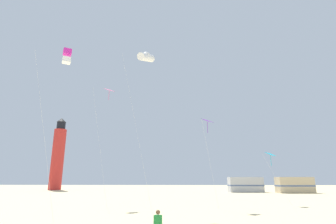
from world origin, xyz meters
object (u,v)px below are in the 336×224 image
(lighthouse_distant, at_px, (58,155))
(kite_diamond_rainbow, at_px, (108,95))
(kite_flyer_standing, at_px, (158,223))
(kite_box_magenta, at_px, (67,57))
(rv_van_silver, at_px, (246,185))
(kite_diamond_cyan, at_px, (271,156))
(rv_van_tan, at_px, (295,185))
(kite_tube_white, at_px, (146,57))
(kite_diamond_violet, at_px, (207,124))

(lighthouse_distant, bearing_deg, kite_diamond_rainbow, -58.36)
(kite_flyer_standing, bearing_deg, kite_diamond_rainbow, -52.82)
(kite_box_magenta, bearing_deg, kite_diamond_rainbow, 83.32)
(kite_box_magenta, xyz_separation_m, rv_van_silver, (21.59, 33.79, -10.41))
(kite_box_magenta, bearing_deg, rv_van_silver, 57.42)
(kite_flyer_standing, relative_size, rv_van_silver, 0.18)
(kite_diamond_cyan, relative_size, rv_van_silver, 0.79)
(kite_box_magenta, distance_m, lighthouse_distant, 46.61)
(lighthouse_distant, bearing_deg, rv_van_silver, -11.43)
(kite_box_magenta, height_order, lighthouse_distant, lighthouse_distant)
(rv_van_tan, bearing_deg, kite_flyer_standing, -124.87)
(kite_flyer_standing, relative_size, lighthouse_distant, 0.07)
(kite_tube_white, distance_m, rv_van_silver, 36.12)
(kite_diamond_rainbow, height_order, lighthouse_distant, lighthouse_distant)
(kite_diamond_cyan, xyz_separation_m, rv_van_silver, (3.23, 24.26, -3.46))
(lighthouse_distant, bearing_deg, kite_tube_white, -56.61)
(kite_tube_white, relative_size, rv_van_silver, 2.15)
(kite_diamond_cyan, bearing_deg, rv_van_silver, 82.42)
(kite_box_magenta, xyz_separation_m, lighthouse_distant, (-19.58, 42.11, -3.96))
(kite_tube_white, bearing_deg, rv_van_silver, 62.34)
(kite_diamond_violet, bearing_deg, lighthouse_distant, 130.60)
(kite_diamond_rainbow, bearing_deg, kite_box_magenta, -96.68)
(kite_box_magenta, relative_size, rv_van_silver, 1.88)
(kite_tube_white, xyz_separation_m, kite_diamond_rainbow, (-4.77, 5.05, -1.94))
(kite_tube_white, xyz_separation_m, rv_van_tan, (24.03, 27.69, -12.06))
(kite_flyer_standing, bearing_deg, kite_diamond_cyan, -112.66)
(kite_box_magenta, bearing_deg, kite_tube_white, 32.13)
(kite_diamond_rainbow, height_order, rv_van_tan, kite_diamond_rainbow)
(kite_tube_white, xyz_separation_m, kite_diamond_cyan, (12.58, 5.90, -8.60))
(kite_flyer_standing, height_order, kite_box_magenta, kite_box_magenta)
(kite_diamond_violet, bearing_deg, kite_flyer_standing, -107.83)
(kite_flyer_standing, bearing_deg, kite_tube_white, -66.07)
(kite_box_magenta, height_order, rv_van_tan, kite_box_magenta)
(kite_diamond_rainbow, distance_m, rv_van_silver, 34.00)
(kite_diamond_rainbow, xyz_separation_m, rv_van_tan, (28.80, 22.64, -10.12))
(kite_tube_white, height_order, kite_diamond_violet, kite_tube_white)
(rv_van_silver, bearing_deg, kite_diamond_violet, -113.86)
(kite_flyer_standing, xyz_separation_m, kite_diamond_cyan, (10.64, 15.27, 4.24))
(kite_tube_white, height_order, kite_diamond_cyan, kite_tube_white)
(kite_diamond_rainbow, xyz_separation_m, rv_van_silver, (20.58, 25.11, -10.12))
(kite_flyer_standing, xyz_separation_m, rv_van_silver, (13.86, 39.52, 0.78))
(kite_flyer_standing, bearing_deg, rv_van_tan, -108.58)
(kite_box_magenta, distance_m, rv_van_tan, 44.48)
(kite_diamond_violet, xyz_separation_m, kite_box_magenta, (-11.47, -5.88, 4.22))
(kite_diamond_rainbow, bearing_deg, lighthouse_distant, 121.64)
(kite_diamond_cyan, distance_m, kite_box_magenta, 21.83)
(rv_van_tan, bearing_deg, kite_diamond_rainbow, -145.90)
(rv_van_tan, bearing_deg, kite_tube_white, -135.02)
(kite_diamond_cyan, distance_m, kite_diamond_violet, 8.27)
(kite_tube_white, bearing_deg, kite_flyer_standing, -78.28)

